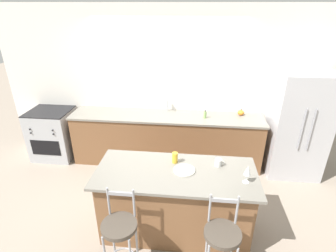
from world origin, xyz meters
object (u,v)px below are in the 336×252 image
(oven_range, at_px, (54,134))
(wine_glass, at_px, (248,171))
(dinner_plate, at_px, (184,170))
(coffee_mug, at_px, (219,162))
(soap_bottle, at_px, (205,115))
(pumpkin_decoration, at_px, (241,113))
(bar_stool_far, at_px, (222,242))
(tumbler_cup, at_px, (175,158))
(refrigerator, at_px, (297,125))
(bar_stool_near, at_px, (120,234))

(oven_range, distance_m, wine_glass, 3.68)
(dinner_plate, xyz_separation_m, coffee_mug, (0.41, 0.15, 0.04))
(dinner_plate, bearing_deg, soap_bottle, 80.12)
(wine_glass, bearing_deg, dinner_plate, 168.09)
(pumpkin_decoration, bearing_deg, wine_glass, -96.13)
(bar_stool_far, distance_m, pumpkin_decoration, 2.50)
(wine_glass, xyz_separation_m, soap_bottle, (-0.42, 1.68, -0.07))
(dinner_plate, xyz_separation_m, tumbler_cup, (-0.12, 0.16, 0.06))
(tumbler_cup, bearing_deg, pumpkin_decoration, 57.28)
(oven_range, relative_size, bar_stool_far, 0.89)
(refrigerator, bearing_deg, oven_range, 179.59)
(refrigerator, xyz_separation_m, soap_bottle, (-1.51, 0.01, 0.10))
(bar_stool_near, height_order, pumpkin_decoration, bar_stool_near)
(bar_stool_far, xyz_separation_m, soap_bottle, (-0.14, 2.22, 0.41))
(oven_range, height_order, tumbler_cup, tumbler_cup)
(oven_range, distance_m, pumpkin_decoration, 3.46)
(bar_stool_near, xyz_separation_m, bar_stool_far, (1.02, 0.01, 0.00))
(oven_range, relative_size, dinner_plate, 3.52)
(bar_stool_far, bearing_deg, refrigerator, 58.28)
(tumbler_cup, xyz_separation_m, pumpkin_decoration, (1.01, 1.58, -0.00))
(oven_range, height_order, coffee_mug, coffee_mug)
(dinner_plate, bearing_deg, oven_range, 148.30)
(dinner_plate, bearing_deg, pumpkin_decoration, 62.95)
(bar_stool_near, distance_m, wine_glass, 1.48)
(oven_range, bearing_deg, wine_glass, -27.95)
(bar_stool_near, height_order, wine_glass, wine_glass)
(soap_bottle, bearing_deg, coffee_mug, -84.34)
(oven_range, distance_m, coffee_mug, 3.29)
(oven_range, height_order, wine_glass, wine_glass)
(tumbler_cup, height_order, pumpkin_decoration, tumbler_cup)
(refrigerator, distance_m, bar_stool_near, 3.27)
(bar_stool_far, bearing_deg, soap_bottle, 93.69)
(coffee_mug, height_order, soap_bottle, soap_bottle)
(oven_range, relative_size, wine_glass, 4.34)
(bar_stool_far, bearing_deg, pumpkin_decoration, 78.86)
(oven_range, xyz_separation_m, soap_bottle, (2.79, -0.02, 0.52))
(dinner_plate, xyz_separation_m, soap_bottle, (0.27, 1.54, 0.07))
(dinner_plate, distance_m, tumbler_cup, 0.21)
(refrigerator, height_order, bar_stool_near, refrigerator)
(dinner_plate, bearing_deg, refrigerator, 40.66)
(dinner_plate, distance_m, soap_bottle, 1.56)
(oven_range, xyz_separation_m, wine_glass, (3.21, -1.70, 0.59))
(coffee_mug, height_order, pumpkin_decoration, pumpkin_decoration)
(refrigerator, bearing_deg, wine_glass, -123.14)
(oven_range, relative_size, pumpkin_decoration, 8.30)
(refrigerator, bearing_deg, bar_stool_near, -136.99)
(refrigerator, bearing_deg, bar_stool_far, -121.72)
(wine_glass, bearing_deg, oven_range, 152.05)
(refrigerator, height_order, dinner_plate, refrigerator)
(dinner_plate, height_order, coffee_mug, coffee_mug)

